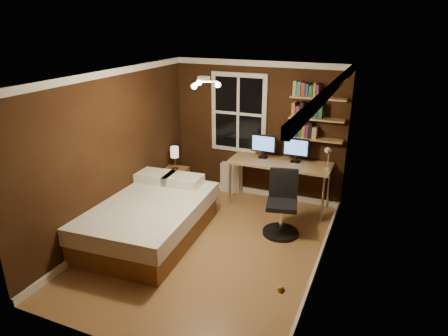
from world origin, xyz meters
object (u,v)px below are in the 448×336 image
at_px(bedside_lamp, 175,158).
at_px(monitor_left, 263,146).
at_px(monitor_right, 296,150).
at_px(office_chair, 282,210).
at_px(nightstand, 176,182).
at_px(radiator, 231,177).
at_px(desk_lamp, 328,158).
at_px(desk, 280,165).
at_px(bed, 147,218).

relative_size(bedside_lamp, monitor_left, 0.97).
xyz_separation_m(monitor_right, office_chair, (0.06, -1.01, -0.66)).
height_order(nightstand, radiator, radiator).
height_order(monitor_left, office_chair, monitor_left).
bearing_deg(bedside_lamp, desk_lamp, 4.06).
bearing_deg(desk_lamp, bedside_lamp, -175.94).
bearing_deg(bedside_lamp, monitor_right, 10.49).
bearing_deg(monitor_left, desk_lamp, -10.13).
bearing_deg(desk_lamp, desk, 171.69).
height_order(bed, monitor_right, monitor_right).
bearing_deg(monitor_right, monitor_left, 180.00).
bearing_deg(office_chair, desk, 95.72).
xyz_separation_m(radiator, monitor_left, (0.68, -0.15, 0.76)).
height_order(nightstand, desk_lamp, desk_lamp).
relative_size(bed, desk, 1.30).
bearing_deg(monitor_right, bed, -132.82).
bearing_deg(radiator, bed, -104.32).
bearing_deg(radiator, monitor_left, -12.77).
xyz_separation_m(bed, bedside_lamp, (-0.37, 1.54, 0.43)).
relative_size(bed, bedside_lamp, 5.25).
xyz_separation_m(nightstand, desk_lamp, (2.74, 0.19, 0.79)).
bearing_deg(desk_lamp, nightstand, -175.94).
bearing_deg(radiator, nightstand, -148.40).
height_order(bed, office_chair, office_chair).
distance_m(nightstand, monitor_right, 2.34).
bearing_deg(bedside_lamp, office_chair, -15.36).
xyz_separation_m(monitor_right, desk_lamp, (0.57, -0.21, 0.01)).
relative_size(monitor_left, desk_lamp, 1.02).
distance_m(desk, office_chair, 1.05).
distance_m(bedside_lamp, desk_lamp, 2.76).
bearing_deg(office_chair, monitor_left, 110.19).
distance_m(desk_lamp, office_chair, 1.16).
bearing_deg(monitor_right, bedside_lamp, -169.51).
bearing_deg(bed, monitor_right, 43.22).
bearing_deg(desk, monitor_right, 20.24).
distance_m(monitor_right, desk_lamp, 0.61).
xyz_separation_m(bedside_lamp, monitor_right, (2.16, 0.40, 0.30)).
bearing_deg(nightstand, monitor_left, 5.60).
height_order(nightstand, office_chair, office_chair).
bearing_deg(bedside_lamp, bed, -76.56).
bearing_deg(radiator, bedside_lamp, -148.40).
distance_m(nightstand, bedside_lamp, 0.48).
xyz_separation_m(radiator, desk_lamp, (1.83, -0.36, 0.76)).
bearing_deg(desk, radiator, 166.70).
xyz_separation_m(bedside_lamp, office_chair, (2.23, -0.61, -0.35)).
relative_size(nightstand, desk_lamp, 1.20).
height_order(radiator, desk, desk).
distance_m(monitor_left, desk_lamp, 1.17).
height_order(bedside_lamp, radiator, bedside_lamp).
relative_size(bedside_lamp, monitor_right, 0.97).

